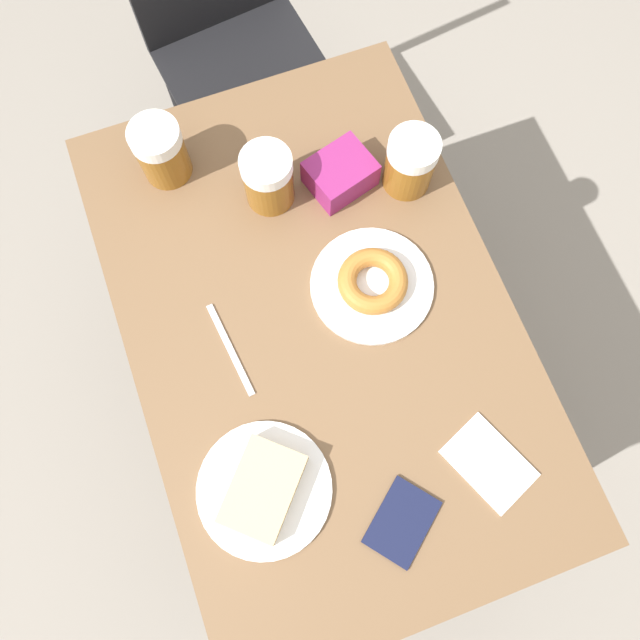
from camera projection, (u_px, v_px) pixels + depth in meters
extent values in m
plane|color=gray|center=(320.00, 391.00, 1.84)|extent=(8.00, 8.00, 0.00)
cube|color=brown|center=(320.00, 325.00, 1.17)|extent=(0.70, 1.09, 0.03)
cylinder|color=black|center=(265.00, 630.00, 1.34)|extent=(0.04, 0.04, 0.68)
cylinder|color=black|center=(527.00, 524.00, 1.41)|extent=(0.04, 0.04, 0.68)
cylinder|color=black|center=(140.00, 229.00, 1.61)|extent=(0.04, 0.04, 0.68)
cylinder|color=black|center=(364.00, 156.00, 1.68)|extent=(0.04, 0.04, 0.68)
cube|color=black|center=(247.00, 74.00, 1.63)|extent=(0.45, 0.45, 0.02)
cylinder|color=black|center=(227.00, 197.00, 1.78)|extent=(0.03, 0.03, 0.44)
cylinder|color=black|center=(336.00, 147.00, 1.82)|extent=(0.03, 0.03, 0.44)
cylinder|color=black|center=(178.00, 104.00, 1.87)|extent=(0.03, 0.03, 0.44)
cylinder|color=black|center=(282.00, 59.00, 1.91)|extent=(0.03, 0.03, 0.44)
cylinder|color=white|center=(264.00, 489.00, 1.06)|extent=(0.23, 0.23, 0.01)
cube|color=#D1B27F|center=(263.00, 489.00, 1.04)|extent=(0.18, 0.18, 0.04)
cylinder|color=white|center=(372.00, 285.00, 1.17)|extent=(0.23, 0.23, 0.01)
torus|color=#B2702D|center=(373.00, 281.00, 1.15)|extent=(0.13, 0.13, 0.04)
cylinder|color=#8C5619|center=(409.00, 167.00, 1.19)|extent=(0.10, 0.10, 0.10)
cylinder|color=white|center=(414.00, 148.00, 1.13)|extent=(0.10, 0.10, 0.03)
cylinder|color=#8C5619|center=(271.00, 182.00, 1.18)|extent=(0.10, 0.10, 0.10)
cylinder|color=white|center=(268.00, 164.00, 1.12)|extent=(0.10, 0.10, 0.03)
cylinder|color=#8C5619|center=(163.00, 156.00, 1.20)|extent=(0.10, 0.10, 0.10)
cylinder|color=white|center=(154.00, 136.00, 1.14)|extent=(0.10, 0.10, 0.03)
cube|color=white|center=(489.00, 463.00, 1.08)|extent=(0.15, 0.17, 0.00)
cube|color=silver|center=(230.00, 349.00, 1.14)|extent=(0.03, 0.19, 0.00)
cube|color=#141938|center=(402.00, 522.00, 1.05)|extent=(0.15, 0.15, 0.01)
cube|color=#8C2366|center=(340.00, 174.00, 1.21)|extent=(0.14, 0.13, 0.07)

